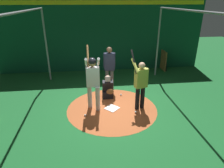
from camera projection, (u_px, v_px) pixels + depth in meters
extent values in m
plane|color=#195B28|center=(112.00, 108.00, 6.96)|extent=(26.77, 26.77, 0.00)
cylinder|color=#AD562D|center=(112.00, 108.00, 6.96)|extent=(3.18, 3.18, 0.01)
cube|color=white|center=(112.00, 108.00, 6.96)|extent=(0.59, 0.59, 0.01)
cylinder|color=#BCBCC0|center=(98.00, 99.00, 6.69)|extent=(0.15, 0.15, 0.88)
cylinder|color=#BCBCC0|center=(90.00, 96.00, 6.88)|extent=(0.15, 0.15, 0.88)
cube|color=silver|center=(93.00, 77.00, 6.48)|extent=(0.22, 0.44, 0.66)
cylinder|color=silver|center=(98.00, 62.00, 6.40)|extent=(0.53, 0.09, 0.41)
cylinder|color=silver|center=(86.00, 62.00, 6.36)|extent=(0.53, 0.09, 0.41)
sphere|color=#9E704C|center=(92.00, 63.00, 6.30)|extent=(0.23, 0.23, 0.23)
sphere|color=black|center=(92.00, 61.00, 6.27)|extent=(0.26, 0.26, 0.26)
cylinder|color=olive|center=(88.00, 57.00, 6.42)|extent=(0.54, 0.06, 0.73)
cube|color=black|center=(108.00, 94.00, 7.72)|extent=(0.40, 0.40, 0.29)
cube|color=black|center=(108.00, 86.00, 7.54)|extent=(0.31, 0.40, 0.47)
sphere|color=tan|center=(108.00, 78.00, 7.40)|extent=(0.22, 0.22, 0.22)
cube|color=gray|center=(108.00, 79.00, 7.31)|extent=(0.03, 0.20, 0.20)
ellipsoid|color=brown|center=(110.00, 92.00, 7.34)|extent=(0.12, 0.28, 0.22)
cylinder|color=#4C4C51|center=(112.00, 80.00, 8.24)|extent=(0.15, 0.15, 0.90)
cylinder|color=#4C4C51|center=(107.00, 80.00, 8.22)|extent=(0.15, 0.15, 0.90)
cube|color=#1E2338|center=(109.00, 62.00, 7.91)|extent=(0.22, 0.42, 0.71)
cylinder|color=#1E2338|center=(114.00, 60.00, 7.91)|extent=(0.09, 0.09, 0.60)
cylinder|color=#1E2338|center=(104.00, 60.00, 7.87)|extent=(0.09, 0.09, 0.60)
sphere|color=brown|center=(109.00, 50.00, 7.72)|extent=(0.23, 0.23, 0.23)
cylinder|color=black|center=(142.00, 97.00, 6.85)|extent=(0.15, 0.15, 0.83)
cylinder|color=black|center=(137.00, 98.00, 6.78)|extent=(0.15, 0.15, 0.83)
cube|color=#A2AA41|center=(141.00, 78.00, 6.53)|extent=(0.33, 0.46, 0.65)
cylinder|color=#A2AA41|center=(146.00, 76.00, 6.58)|extent=(0.09, 0.09, 0.55)
cylinder|color=#A2AA41|center=(135.00, 66.00, 6.37)|extent=(0.49, 0.22, 0.42)
sphere|color=tan|center=(142.00, 65.00, 6.35)|extent=(0.21, 0.21, 0.21)
cylinder|color=black|center=(134.00, 62.00, 6.39)|extent=(0.46, 0.18, 0.74)
cube|color=#0F472D|center=(102.00, 37.00, 10.19)|extent=(0.20, 10.77, 3.61)
cube|color=yellow|center=(101.00, 2.00, 9.44)|extent=(0.03, 10.56, 0.20)
cylinder|color=gray|center=(46.00, 46.00, 8.86)|extent=(0.08, 0.08, 3.24)
cylinder|color=gray|center=(158.00, 44.00, 9.45)|extent=(0.08, 0.08, 3.24)
cylinder|color=gray|center=(18.00, 12.00, 5.38)|extent=(6.22, 0.07, 0.07)
cylinder|color=gray|center=(197.00, 11.00, 5.97)|extent=(6.22, 0.07, 0.07)
cube|color=olive|center=(162.00, 59.00, 10.84)|extent=(1.18, 0.04, 1.05)
cylinder|color=olive|center=(160.00, 59.00, 11.33)|extent=(0.06, 0.15, 0.86)
cylinder|color=tan|center=(161.00, 59.00, 11.21)|extent=(0.06, 0.19, 0.89)
cylinder|color=black|center=(161.00, 60.00, 11.11)|extent=(0.06, 0.18, 0.84)
cylinder|color=tan|center=(162.00, 60.00, 11.00)|extent=(0.06, 0.16, 0.86)
cylinder|color=tan|center=(163.00, 61.00, 10.90)|extent=(0.06, 0.14, 0.84)
cylinder|color=tan|center=(164.00, 61.00, 10.78)|extent=(0.06, 0.20, 0.88)
cylinder|color=olive|center=(164.00, 62.00, 10.66)|extent=(0.06, 0.22, 0.92)
cylinder|color=tan|center=(165.00, 63.00, 10.57)|extent=(0.06, 0.14, 0.83)
cylinder|color=black|center=(166.00, 64.00, 10.46)|extent=(0.06, 0.16, 0.82)
sphere|color=white|center=(85.00, 115.00, 6.47)|extent=(0.07, 0.07, 0.07)
sphere|color=white|center=(121.00, 95.00, 7.87)|extent=(0.07, 0.07, 0.07)
sphere|color=white|center=(136.00, 112.00, 6.65)|extent=(0.07, 0.07, 0.07)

